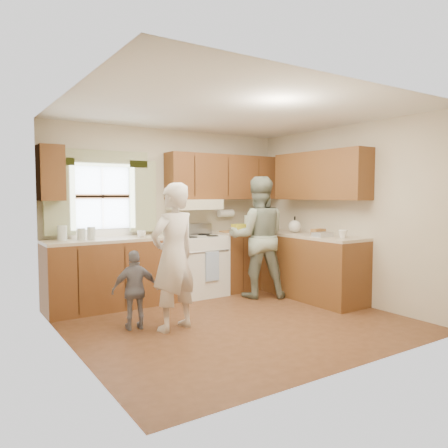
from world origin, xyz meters
TOP-DOWN VIEW (x-y plane):
  - room at (0.00, 0.00)m, footprint 3.80×3.80m
  - kitchen_fixtures at (0.61, 1.08)m, footprint 3.80×2.25m
  - stove at (0.30, 1.44)m, footprint 0.76×0.67m
  - woman_left at (-0.76, 0.12)m, footprint 0.69×0.54m
  - woman_right at (1.00, 0.85)m, footprint 1.09×1.02m
  - child at (-1.12, 0.37)m, footprint 0.56×0.32m

SIDE VIEW (x-z plane):
  - child at x=-1.12m, z-range 0.00..0.90m
  - stove at x=0.30m, z-range -0.07..1.00m
  - woman_left at x=-0.76m, z-range 0.00..1.66m
  - kitchen_fixtures at x=0.61m, z-range -0.24..1.91m
  - woman_right at x=1.00m, z-range 0.00..1.79m
  - room at x=0.00m, z-range -0.65..3.15m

